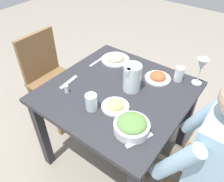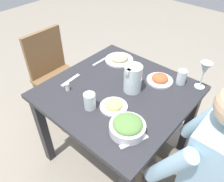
{
  "view_description": "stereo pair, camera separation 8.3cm",
  "coord_description": "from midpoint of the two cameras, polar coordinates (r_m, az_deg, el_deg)",
  "views": [
    {
      "loc": [
        -0.96,
        -0.67,
        1.69
      ],
      "look_at": [
        -0.05,
        0.01,
        0.74
      ],
      "focal_mm": 35.86,
      "sensor_mm": 36.0,
      "label": 1
    },
    {
      "loc": [
        -0.9,
        -0.74,
        1.69
      ],
      "look_at": [
        -0.05,
        0.01,
        0.74
      ],
      "focal_mm": 35.86,
      "sensor_mm": 36.0,
      "label": 2
    }
  ],
  "objects": [
    {
      "name": "dining_table",
      "position": [
        1.59,
        3.0,
        -3.1
      ],
      "size": [
        0.92,
        0.92,
        0.72
      ],
      "color": "#2D2D33",
      "rests_on": "ground_plane"
    },
    {
      "name": "water_glass_far_left",
      "position": [
        1.36,
        -3.96,
        -2.61
      ],
      "size": [
        0.07,
        0.07,
        0.11
      ],
      "primitive_type": "cylinder",
      "color": "silver",
      "rests_on": "dining_table"
    },
    {
      "name": "salt_shaker",
      "position": [
        1.52,
        -9.81,
        1.01
      ],
      "size": [
        0.03,
        0.03,
        0.05
      ],
      "color": "white",
      "rests_on": "dining_table"
    },
    {
      "name": "plate_fries",
      "position": [
        1.38,
        2.17,
        -3.75
      ],
      "size": [
        0.17,
        0.17,
        0.05
      ],
      "color": "white",
      "rests_on": "dining_table"
    },
    {
      "name": "ground_plane",
      "position": [
        2.05,
        2.41,
        -15.57
      ],
      "size": [
        8.0,
        8.0,
        0.0
      ],
      "primitive_type": "plane",
      "color": "gray"
    },
    {
      "name": "water_glass_by_pitcher",
      "position": [
        1.63,
        18.73,
        3.39
      ],
      "size": [
        0.06,
        0.06,
        0.1
      ],
      "primitive_type": "cylinder",
      "color": "silver",
      "rests_on": "dining_table"
    },
    {
      "name": "plate_rice_curry",
      "position": [
        1.63,
        13.55,
        2.94
      ],
      "size": [
        0.18,
        0.18,
        0.06
      ],
      "color": "white",
      "rests_on": "dining_table"
    },
    {
      "name": "water_pitcher",
      "position": [
        1.47,
        6.95,
        3.19
      ],
      "size": [
        0.16,
        0.12,
        0.19
      ],
      "color": "silver",
      "rests_on": "dining_table"
    },
    {
      "name": "fork_far",
      "position": [
        1.22,
        7.64,
        -12.75
      ],
      "size": [
        0.17,
        0.09,
        0.01
      ],
      "primitive_type": "cube",
      "rotation": [
        0.0,
        0.0,
        -0.38
      ],
      "color": "silver",
      "rests_on": "dining_table"
    },
    {
      "name": "knife_near",
      "position": [
        1.81,
        -1.41,
        7.68
      ],
      "size": [
        0.19,
        0.02,
        0.01
      ],
      "primitive_type": "cube",
      "rotation": [
        0.0,
        0.0,
        -0.01
      ],
      "color": "silver",
      "rests_on": "dining_table"
    },
    {
      "name": "salad_bowl",
      "position": [
        1.23,
        5.92,
        -9.0
      ],
      "size": [
        0.2,
        0.2,
        0.09
      ],
      "color": "white",
      "rests_on": "dining_table"
    },
    {
      "name": "chair_far",
      "position": [
        2.16,
        -13.46,
        4.73
      ],
      "size": [
        0.4,
        0.4,
        0.86
      ],
      "color": "olive",
      "rests_on": "ground_plane"
    },
    {
      "name": "diner_near",
      "position": [
        1.36,
        21.57,
        -15.24
      ],
      "size": [
        0.48,
        0.53,
        1.16
      ],
      "color": "#9EC6E0",
      "rests_on": "ground_plane"
    },
    {
      "name": "fork_near",
      "position": [
        1.62,
        -9.06,
        2.69
      ],
      "size": [
        0.17,
        0.04,
        0.01
      ],
      "primitive_type": "cube",
      "rotation": [
        0.0,
        0.0,
        0.09
      ],
      "color": "silver",
      "rests_on": "dining_table"
    },
    {
      "name": "plate_beans",
      "position": [
        1.81,
        3.17,
        8.24
      ],
      "size": [
        0.23,
        0.23,
        0.05
      ],
      "color": "white",
      "rests_on": "dining_table"
    },
    {
      "name": "wine_glass",
      "position": [
        1.59,
        23.96,
        4.93
      ],
      "size": [
        0.08,
        0.08,
        0.2
      ],
      "color": "silver",
      "rests_on": "dining_table"
    },
    {
      "name": "water_glass_near_right",
      "position": [
        1.61,
        5.94,
        5.08
      ],
      "size": [
        0.06,
        0.06,
        0.11
      ],
      "primitive_type": "cylinder",
      "color": "silver",
      "rests_on": "dining_table"
    }
  ]
}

